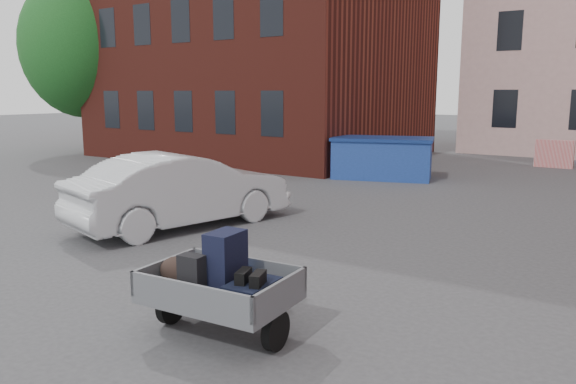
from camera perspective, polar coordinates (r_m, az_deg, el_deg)
The scene contains 6 objects.
ground at distance 9.53m, azimuth -5.08°, elevation -6.40°, with size 120.00×120.00×0.00m, color #38383A.
far_building at distance 38.88m, azimuth -7.79°, elevation 11.95°, with size 6.00×6.00×8.00m, color maroon.
tree at distance 27.18m, azimuth -20.24°, elevation 14.74°, with size 5.28×5.28×8.30m.
trailer at distance 6.35m, azimuth -7.03°, elevation -9.25°, with size 1.68×1.86×1.20m.
dumpster at distance 18.00m, azimuth 9.54°, elevation 3.45°, with size 3.44×2.46×1.30m.
silver_car at distance 11.57m, azimuth -10.75°, elevation 0.21°, with size 1.58×4.54×1.50m, color silver.
Camera 1 is at (5.77, -7.08, 2.71)m, focal length 35.00 mm.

